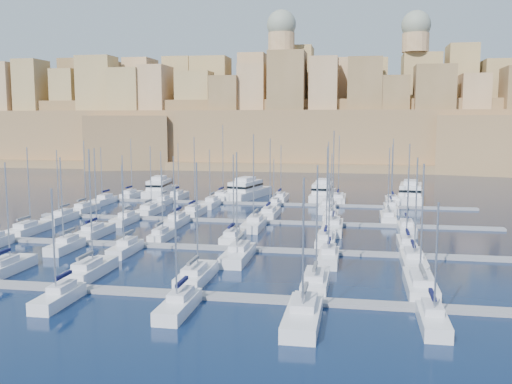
% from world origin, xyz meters
% --- Properties ---
extents(ground, '(600.00, 600.00, 0.00)m').
position_xyz_m(ground, '(0.00, 0.00, 0.00)').
color(ground, black).
rests_on(ground, ground).
extents(pontoon_near, '(84.00, 2.00, 0.40)m').
position_xyz_m(pontoon_near, '(0.00, -34.00, 0.20)').
color(pontoon_near, slate).
rests_on(pontoon_near, ground).
extents(pontoon_mid_near, '(84.00, 2.00, 0.40)m').
position_xyz_m(pontoon_mid_near, '(0.00, -12.00, 0.20)').
color(pontoon_mid_near, slate).
rests_on(pontoon_mid_near, ground).
extents(pontoon_mid_far, '(84.00, 2.00, 0.40)m').
position_xyz_m(pontoon_mid_far, '(0.00, 10.00, 0.20)').
color(pontoon_mid_far, slate).
rests_on(pontoon_mid_far, ground).
extents(pontoon_far, '(84.00, 2.00, 0.40)m').
position_xyz_m(pontoon_far, '(0.00, 32.00, 0.20)').
color(pontoon_far, slate).
rests_on(pontoon_far, ground).
extents(sailboat_1, '(2.61, 8.71, 13.62)m').
position_xyz_m(sailboat_1, '(-23.92, -28.76, 0.74)').
color(sailboat_1, silver).
rests_on(sailboat_1, ground).
extents(sailboat_2, '(2.82, 9.39, 15.28)m').
position_xyz_m(sailboat_2, '(-13.33, -28.42, 0.76)').
color(sailboat_2, silver).
rests_on(sailboat_2, ground).
extents(sailboat_3, '(2.81, 9.37, 13.91)m').
position_xyz_m(sailboat_3, '(-0.39, -28.43, 0.74)').
color(sailboat_3, silver).
rests_on(sailboat_3, ground).
extents(sailboat_4, '(2.72, 9.07, 13.82)m').
position_xyz_m(sailboat_4, '(13.23, -28.58, 0.74)').
color(sailboat_4, silver).
rests_on(sailboat_4, ground).
extents(sailboat_5, '(3.03, 10.11, 14.06)m').
position_xyz_m(sailboat_5, '(24.38, -28.07, 0.75)').
color(sailboat_5, silver).
rests_on(sailboat_5, ground).
extents(sailboat_8, '(2.28, 7.61, 12.04)m').
position_xyz_m(sailboat_8, '(-11.68, -38.70, 0.72)').
color(sailboat_8, silver).
rests_on(sailboat_8, ground).
extents(sailboat_9, '(2.46, 8.19, 12.43)m').
position_xyz_m(sailboat_9, '(0.90, -38.99, 0.72)').
color(sailboat_9, silver).
rests_on(sailboat_9, ground).
extents(sailboat_10, '(3.05, 10.16, 13.68)m').
position_xyz_m(sailboat_10, '(12.93, -39.96, 0.75)').
color(sailboat_10, silver).
rests_on(sailboat_10, ground).
extents(sailboat_11, '(2.34, 7.80, 11.64)m').
position_xyz_m(sailboat_11, '(24.38, -38.80, 0.71)').
color(sailboat_11, silver).
rests_on(sailboat_11, ground).
extents(sailboat_12, '(2.75, 9.18, 14.28)m').
position_xyz_m(sailboat_12, '(-34.92, -6.52, 0.75)').
color(sailboat_12, silver).
rests_on(sailboat_12, ground).
extents(sailboat_13, '(2.76, 9.18, 14.24)m').
position_xyz_m(sailboat_13, '(-23.35, -6.52, 0.75)').
color(sailboat_13, silver).
rests_on(sailboat_13, ground).
extents(sailboat_14, '(2.23, 7.43, 11.45)m').
position_xyz_m(sailboat_14, '(-11.97, -7.38, 0.71)').
color(sailboat_14, silver).
rests_on(sailboat_14, ground).
extents(sailboat_15, '(2.52, 8.39, 13.49)m').
position_xyz_m(sailboat_15, '(-0.89, -6.91, 0.73)').
color(sailboat_15, silver).
rests_on(sailboat_15, ground).
extents(sailboat_16, '(2.75, 9.16, 14.79)m').
position_xyz_m(sailboat_16, '(13.11, -6.53, 0.75)').
color(sailboat_16, silver).
rests_on(sailboat_16, ground).
extents(sailboat_17, '(2.42, 8.08, 11.83)m').
position_xyz_m(sailboat_17, '(24.61, -7.06, 0.72)').
color(sailboat_17, silver).
rests_on(sailboat_17, ground).
extents(sailboat_19, '(2.36, 7.88, 13.58)m').
position_xyz_m(sailboat_19, '(-22.85, -16.84, 0.73)').
color(sailboat_19, silver).
rests_on(sailboat_19, ground).
extents(sailboat_20, '(2.36, 7.88, 12.64)m').
position_xyz_m(sailboat_20, '(-13.89, -16.84, 0.72)').
color(sailboat_20, silver).
rests_on(sailboat_20, ground).
extents(sailboat_21, '(3.01, 10.03, 14.54)m').
position_xyz_m(sailboat_21, '(2.24, -17.89, 0.76)').
color(sailboat_21, silver).
rests_on(sailboat_21, ground).
extents(sailboat_22, '(2.50, 8.33, 12.02)m').
position_xyz_m(sailboat_22, '(14.04, -17.06, 0.72)').
color(sailboat_22, silver).
rests_on(sailboat_22, ground).
extents(sailboat_23, '(2.86, 9.54, 14.12)m').
position_xyz_m(sailboat_23, '(24.63, -17.65, 0.75)').
color(sailboat_23, silver).
rests_on(sailboat_23, ground).
extents(sailboat_24, '(2.56, 8.54, 14.60)m').
position_xyz_m(sailboat_24, '(-36.09, 15.16, 0.75)').
color(sailboat_24, silver).
rests_on(sailboat_24, ground).
extents(sailboat_25, '(2.85, 9.49, 13.62)m').
position_xyz_m(sailboat_25, '(-22.47, 15.63, 0.74)').
color(sailboat_25, silver).
rests_on(sailboat_25, ground).
extents(sailboat_26, '(2.76, 9.19, 15.44)m').
position_xyz_m(sailboat_26, '(-13.52, 15.48, 0.76)').
color(sailboat_26, silver).
rests_on(sailboat_26, ground).
extents(sailboat_27, '(2.94, 9.81, 15.21)m').
position_xyz_m(sailboat_27, '(1.19, 15.78, 0.76)').
color(sailboat_27, silver).
rests_on(sailboat_27, ground).
extents(sailboat_28, '(2.57, 8.57, 12.57)m').
position_xyz_m(sailboat_28, '(12.78, 15.18, 0.73)').
color(sailboat_28, silver).
rests_on(sailboat_28, ground).
extents(sailboat_29, '(2.67, 8.91, 13.69)m').
position_xyz_m(sailboat_29, '(23.09, 15.34, 0.74)').
color(sailboat_29, silver).
rests_on(sailboat_29, ground).
extents(sailboat_30, '(2.72, 9.06, 13.35)m').
position_xyz_m(sailboat_30, '(-35.41, 4.59, 0.74)').
color(sailboat_30, silver).
rests_on(sailboat_30, ground).
extents(sailboat_31, '(2.45, 8.18, 12.53)m').
position_xyz_m(sailboat_31, '(-23.25, 5.01, 0.72)').
color(sailboat_31, silver).
rests_on(sailboat_31, ground).
extents(sailboat_32, '(2.74, 9.15, 12.51)m').
position_xyz_m(sailboat_32, '(-13.70, 4.54, 0.73)').
color(sailboat_32, silver).
rests_on(sailboat_32, ground).
extents(sailboat_33, '(2.96, 9.87, 16.27)m').
position_xyz_m(sailboat_33, '(0.38, 4.18, 0.77)').
color(sailboat_33, silver).
rests_on(sailboat_33, ground).
extents(sailboat_34, '(3.23, 10.75, 16.97)m').
position_xyz_m(sailboat_34, '(13.62, 3.75, 0.78)').
color(sailboat_34, silver).
rests_on(sailboat_34, ground).
extents(sailboat_35, '(2.68, 8.94, 14.86)m').
position_xyz_m(sailboat_35, '(25.57, 4.64, 0.75)').
color(sailboat_35, silver).
rests_on(sailboat_35, ground).
extents(sailboat_36, '(2.55, 8.49, 14.25)m').
position_xyz_m(sailboat_36, '(-35.37, 37.14, 0.74)').
color(sailboat_36, silver).
rests_on(sailboat_36, ground).
extents(sailboat_37, '(2.68, 8.95, 13.27)m').
position_xyz_m(sailboat_37, '(-23.85, 37.36, 0.74)').
color(sailboat_37, silver).
rests_on(sailboat_37, ground).
extents(sailboat_38, '(3.03, 10.09, 17.46)m').
position_xyz_m(sailboat_38, '(-13.26, 37.92, 0.78)').
color(sailboat_38, silver).
rests_on(sailboat_38, ground).
extents(sailboat_39, '(2.82, 9.40, 13.02)m').
position_xyz_m(sailboat_39, '(0.33, 37.58, 0.74)').
color(sailboat_39, silver).
rests_on(sailboat_39, ground).
extents(sailboat_40, '(3.20, 10.66, 15.21)m').
position_xyz_m(sailboat_40, '(13.31, 38.20, 0.77)').
color(sailboat_40, silver).
rests_on(sailboat_40, ground).
extents(sailboat_41, '(2.70, 9.00, 14.65)m').
position_xyz_m(sailboat_41, '(25.02, 37.39, 0.75)').
color(sailboat_41, silver).
rests_on(sailboat_41, ground).
extents(sailboat_42, '(2.72, 9.06, 12.73)m').
position_xyz_m(sailboat_42, '(-37.46, 26.59, 0.73)').
color(sailboat_42, silver).
rests_on(sailboat_42, ground).
extents(sailboat_43, '(2.33, 7.78, 12.00)m').
position_xyz_m(sailboat_43, '(-24.09, 27.21, 0.72)').
color(sailboat_43, silver).
rests_on(sailboat_43, ground).
extents(sailboat_44, '(2.57, 8.56, 12.52)m').
position_xyz_m(sailboat_44, '(-13.19, 26.83, 0.73)').
color(sailboat_44, silver).
rests_on(sailboat_44, ground).
extents(sailboat_45, '(2.28, 7.59, 10.71)m').
position_xyz_m(sailboat_45, '(0.37, 27.31, 0.70)').
color(sailboat_45, silver).
rests_on(sailboat_45, ground).
extents(sailboat_46, '(3.21, 10.72, 14.39)m').
position_xyz_m(sailboat_46, '(11.67, 25.77, 0.76)').
color(sailboat_46, silver).
rests_on(sailboat_46, ground).
extents(sailboat_47, '(2.60, 8.66, 13.82)m').
position_xyz_m(sailboat_47, '(24.20, 26.78, 0.74)').
color(sailboat_47, silver).
rests_on(sailboat_47, ground).
extents(motor_yacht_a, '(6.05, 16.30, 5.25)m').
position_xyz_m(motor_yacht_a, '(-29.69, 41.17, 1.73)').
color(motor_yacht_a, silver).
rests_on(motor_yacht_a, ground).
extents(motor_yacht_b, '(9.50, 18.76, 5.25)m').
position_xyz_m(motor_yacht_b, '(-8.42, 42.15, 1.73)').
color(motor_yacht_b, silver).
rests_on(motor_yacht_b, ground).
extents(motor_yacht_c, '(5.43, 16.28, 5.25)m').
position_xyz_m(motor_yacht_c, '(9.71, 41.24, 1.73)').
color(motor_yacht_c, silver).
rests_on(motor_yacht_c, ground).
extents(motor_yacht_d, '(7.37, 18.58, 5.25)m').
position_xyz_m(motor_yacht_d, '(29.37, 42.19, 1.73)').
color(motor_yacht_d, silver).
rests_on(motor_yacht_d, ground).
extents(fortified_city, '(460.00, 108.95, 59.52)m').
position_xyz_m(fortified_city, '(-0.19, 155.26, 14.74)').
color(fortified_city, brown).
rests_on(fortified_city, ground).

